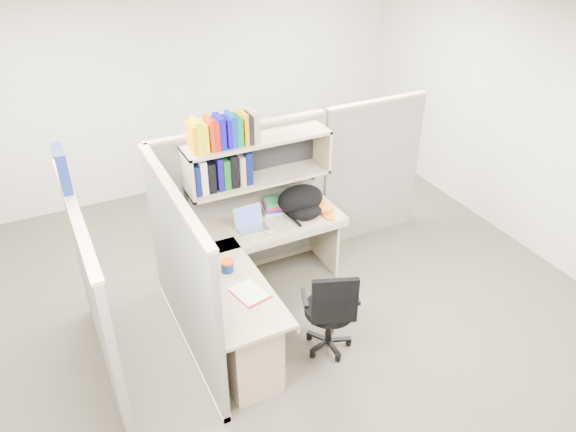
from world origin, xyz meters
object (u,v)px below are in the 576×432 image
desk (253,313)px  task_chair (330,323)px  laptop (252,220)px  backpack (303,202)px  snack_canister (227,266)px

desk → task_chair: task_chair is taller
laptop → backpack: bearing=0.5°
desk → backpack: bearing=42.1°
desk → backpack: backpack is taller
desk → task_chair: (0.59, -0.29, -0.12)m
desk → snack_canister: (-0.10, 0.28, 0.35)m
desk → task_chair: size_ratio=1.91×
desk → task_chair: bearing=-25.7°
backpack → task_chair: 1.27m
backpack → snack_canister: 1.15m
desk → laptop: laptop is taller
desk → snack_canister: bearing=110.1°
laptop → task_chair: size_ratio=0.31×
laptop → task_chair: 1.22m
laptop → task_chair: (0.25, -1.08, -0.51)m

